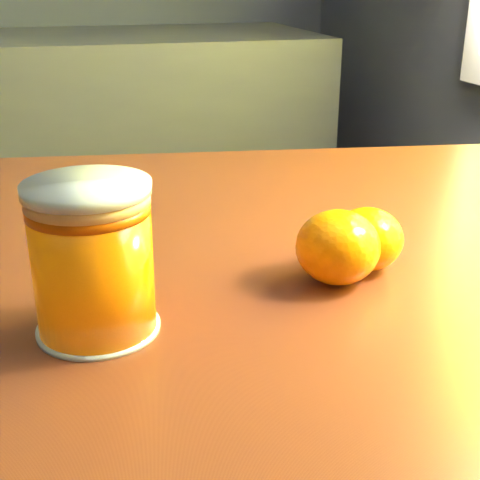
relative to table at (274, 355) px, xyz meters
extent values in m
cube|color=brown|center=(0.00, 0.00, 0.08)|extent=(1.19, 0.92, 0.04)
cylinder|color=#DC6004|center=(-0.17, -0.09, 0.15)|extent=(0.08, 0.08, 0.10)
cylinder|color=#EDAA60|center=(-0.17, -0.09, 0.21)|extent=(0.08, 0.08, 0.01)
cylinder|color=silver|center=(-0.17, -0.09, 0.21)|extent=(0.09, 0.09, 0.01)
ellipsoid|color=orange|center=(0.03, -0.06, 0.14)|extent=(0.09, 0.09, 0.06)
ellipsoid|color=orange|center=(0.07, -0.05, 0.13)|extent=(0.08, 0.08, 0.05)
camera|label=1|loc=(-0.18, -0.53, 0.35)|focal=50.00mm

